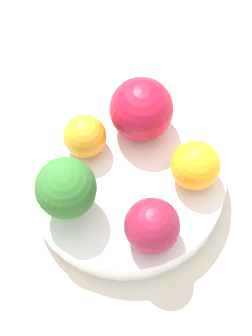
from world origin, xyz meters
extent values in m
plane|color=gray|center=(0.00, 0.00, 0.00)|extent=(6.00, 6.00, 0.00)
cube|color=beige|center=(0.00, 0.00, 0.01)|extent=(1.20, 1.20, 0.02)
cylinder|color=white|center=(0.00, 0.00, 0.04)|extent=(0.19, 0.19, 0.03)
cylinder|color=#99C17A|center=(-0.05, -0.04, 0.06)|extent=(0.02, 0.02, 0.02)
sphere|color=#2D6B28|center=(-0.05, -0.04, 0.09)|extent=(0.05, 0.05, 0.05)
sphere|color=maroon|center=(0.03, -0.06, 0.08)|extent=(0.05, 0.05, 0.05)
sphere|color=#B7142D|center=(0.01, 0.05, 0.08)|extent=(0.06, 0.06, 0.06)
sphere|color=orange|center=(0.06, 0.00, 0.08)|extent=(0.05, 0.05, 0.05)
sphere|color=orange|center=(-0.04, 0.03, 0.07)|extent=(0.04, 0.04, 0.04)
camera|label=1|loc=(0.01, -0.24, 0.53)|focal=60.00mm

